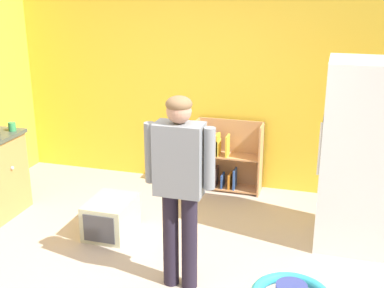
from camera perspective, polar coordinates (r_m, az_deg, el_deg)
ground_plane at (r=4.42m, az=-3.95°, el=-15.45°), size 12.00×12.00×0.00m
back_wall at (r=6.01m, az=3.45°, el=7.71°), size 5.20×0.06×2.70m
refrigerator at (r=4.89m, az=18.57°, el=-1.30°), size 0.73×0.68×1.78m
bookshelf at (r=6.08m, az=3.67°, el=-1.78°), size 0.80×0.28×0.85m
standing_person at (r=3.94m, az=-1.43°, el=-3.80°), size 0.57×0.22×1.62m
pet_carrier at (r=5.14m, az=-9.18°, el=-8.17°), size 0.42×0.55×0.36m
green_cup at (r=5.69m, az=-19.75°, el=1.87°), size 0.08×0.08×0.09m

